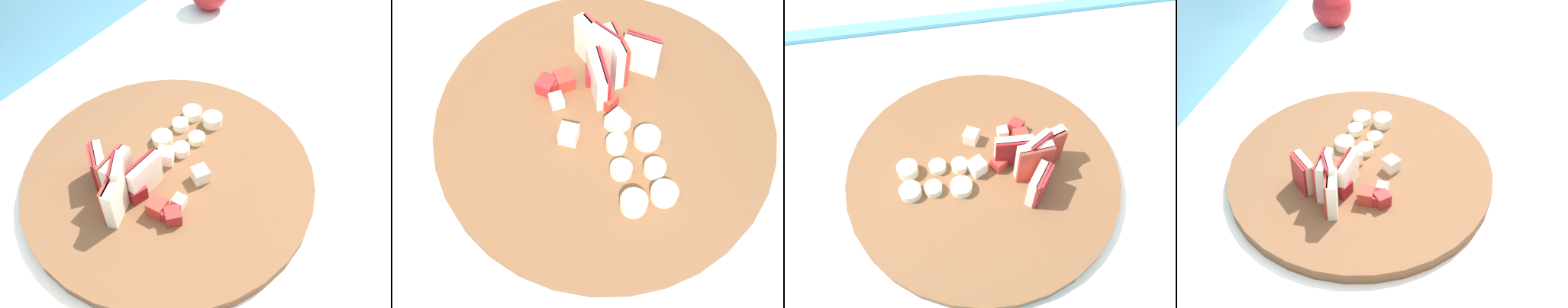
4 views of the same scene
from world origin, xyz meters
The scene contains 7 objects.
ground centered at (0.00, 0.00, 0.00)m, with size 10.00×10.00×0.00m, color #B2ADA3.
tiled_countertop centered at (0.00, 0.00, 0.46)m, with size 1.49×0.72×0.92m.
tile_backsplash centered at (0.00, 0.38, 0.64)m, with size 2.40×0.04×1.29m, color #4C8EB2.
cutting_board centered at (0.09, 0.04, 0.92)m, with size 0.38×0.38×0.02m, color brown.
apple_wedge_fan centered at (0.03, 0.07, 0.96)m, with size 0.09×0.09×0.07m.
apple_dice_pile centered at (0.06, 0.03, 0.94)m, with size 0.10×0.09×0.02m.
banana_slice_rows centered at (0.16, 0.06, 0.94)m, with size 0.10×0.07×0.02m.
Camera 2 is at (0.37, -0.07, 1.43)m, focal length 48.10 mm.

